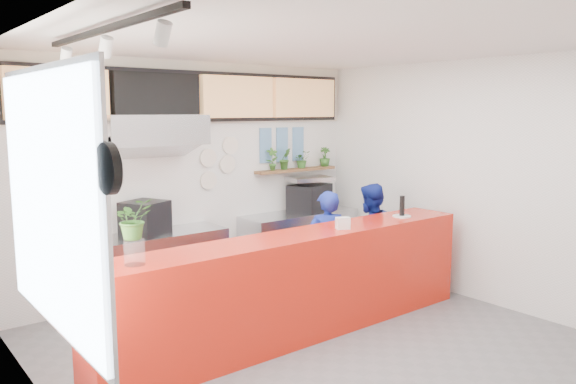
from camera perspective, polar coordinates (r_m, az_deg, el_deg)
floor at (r=5.89m, az=3.60°, el=-15.48°), size 5.00×5.00×0.00m
ceiling at (r=5.43m, az=3.89°, el=14.90°), size 5.00×5.00×0.00m
wall_back at (r=7.49m, az=-9.19°, el=1.50°), size 5.00×0.00×5.00m
wall_left at (r=4.24m, az=-22.29°, el=-4.24°), size 0.00×5.00×5.00m
wall_right at (r=7.36m, az=18.35°, el=1.06°), size 0.00×5.00×5.00m
service_counter at (r=5.98m, az=1.05°, el=-9.46°), size 4.50×0.60×1.10m
cream_band at (r=7.43m, az=-9.35°, el=9.94°), size 5.00×0.02×0.80m
prep_bench at (r=7.07m, az=-13.50°, el=-7.71°), size 1.80×0.60×0.90m
panini_oven at (r=6.89m, az=-14.32°, el=-2.59°), size 0.60×0.60×0.41m
extraction_hood at (r=6.77m, az=-13.81°, el=6.17°), size 1.20×0.70×0.35m
hood_lip at (r=6.77m, az=-13.75°, el=4.48°), size 1.20×0.69×0.31m
right_bench at (r=8.26m, az=1.16°, el=-5.15°), size 1.80×0.60×0.90m
espresso_machine at (r=8.26m, az=2.20°, el=-0.59°), size 0.72×0.61×0.39m
espresso_tray at (r=8.22m, az=2.21°, el=1.35°), size 0.71×0.56×0.06m
herb_shelf at (r=8.30m, az=0.84°, el=2.27°), size 1.40×0.18×0.04m
menu_board_far_left at (r=6.65m, az=-22.33°, el=9.21°), size 1.10×0.10×0.55m
menu_board_mid_left at (r=7.06m, az=-13.15°, el=9.52°), size 1.10×0.10×0.55m
menu_board_mid_right at (r=7.63m, az=-5.14°, el=9.60°), size 1.10×0.10×0.55m
menu_board_far_right at (r=8.32m, az=1.64°, el=9.52°), size 1.10×0.10×0.55m
soffit at (r=7.40m, az=-9.23°, el=9.56°), size 4.80×0.04×0.65m
window_pane at (r=4.50m, az=-23.13°, el=-1.00°), size 0.04×2.20×1.90m
window_frame at (r=4.50m, az=-22.89°, el=-0.98°), size 0.03×2.30×2.00m
wall_clock_rim at (r=3.32m, az=-17.79°, el=2.28°), size 0.05×0.30×0.30m
wall_clock_face at (r=3.33m, az=-17.31°, el=2.32°), size 0.02×0.26×0.26m
track_rail at (r=4.31m, az=-18.09°, el=15.43°), size 0.05×2.40×0.04m
dec_plate_a at (r=7.51m, az=-8.12°, el=3.46°), size 0.24×0.03×0.24m
dec_plate_b at (r=7.67m, az=-6.17°, el=2.85°), size 0.24×0.03×0.24m
dec_plate_c at (r=7.54m, az=-8.08°, el=1.19°), size 0.24×0.03×0.24m
dec_plate_d at (r=7.68m, az=-5.89°, el=4.73°), size 0.24×0.03×0.24m
photo_frame_a at (r=8.02m, az=-2.30°, el=5.63°), size 0.20×0.02×0.25m
photo_frame_b at (r=8.20m, az=-0.60°, el=5.70°), size 0.20×0.02×0.25m
photo_frame_c at (r=8.39m, az=1.03°, el=5.75°), size 0.20×0.02×0.25m
photo_frame_d at (r=8.04m, az=-2.29°, el=3.85°), size 0.20×0.02×0.25m
photo_frame_e at (r=8.22m, az=-0.60°, el=3.95°), size 0.20×0.02×0.25m
photo_frame_f at (r=8.40m, az=1.02°, el=4.05°), size 0.20×0.02×0.25m
staff_center at (r=6.88m, az=3.92°, el=-5.73°), size 0.61×0.52×1.42m
staff_right at (r=7.47m, az=8.31°, el=-4.62°), size 0.86×0.78×1.43m
herb_a at (r=8.01m, az=-1.61°, el=3.37°), size 0.20×0.16×0.33m
herb_b at (r=8.16m, az=-0.29°, el=3.39°), size 0.19×0.16×0.31m
herb_c at (r=8.36m, az=1.45°, el=3.33°), size 0.29×0.27×0.26m
herb_d at (r=8.65m, az=3.76°, el=3.60°), size 0.21×0.20×0.29m
glass_vase at (r=4.86m, az=-15.34°, el=-5.91°), size 0.23×0.23×0.21m
basil_vase at (r=4.80m, az=-15.47°, el=-2.64°), size 0.33×0.30×0.34m
napkin_holder at (r=6.10m, az=5.59°, el=-3.18°), size 0.17×0.14×0.13m
white_plate at (r=6.91m, az=11.48°, el=-2.42°), size 0.28×0.28×0.02m
pepper_mill at (r=6.89m, az=11.52°, el=-1.38°), size 0.07×0.07×0.24m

